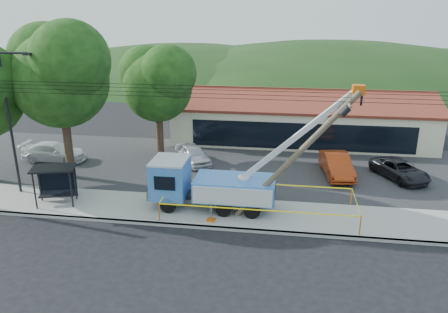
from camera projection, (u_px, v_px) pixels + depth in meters
name	position (u px, v px, depth m)	size (l,w,h in m)	color
ground	(224.00, 251.00, 21.56)	(120.00, 120.00, 0.00)	black
curb	(230.00, 229.00, 23.50)	(60.00, 0.25, 0.15)	#9E9C94
sidewalk	(234.00, 213.00, 25.28)	(60.00, 4.00, 0.15)	#9E9C94
parking_lot	(247.00, 167.00, 32.77)	(60.00, 12.00, 0.10)	#28282B
strip_mall	(301.00, 119.00, 39.09)	(22.50, 8.53, 4.67)	beige
streetlight	(12.00, 113.00, 26.42)	(2.13, 0.22, 9.00)	black
tree_west_near	(59.00, 70.00, 28.26)	(7.56, 6.72, 10.80)	#332316
tree_lot	(157.00, 80.00, 32.67)	(6.30, 5.60, 8.94)	#332316
hill_west	(185.00, 77.00, 75.10)	(78.40, 56.00, 28.00)	#163312
hill_center	(333.00, 80.00, 71.65)	(89.60, 64.00, 32.00)	#163312
utility_truck	(210.00, 183.00, 25.43)	(11.63, 3.89, 7.49)	black
leaning_pole	(301.00, 151.00, 23.19)	(6.41, 1.78, 7.45)	brown
bus_shelter	(55.00, 176.00, 25.98)	(2.74, 2.09, 2.35)	black
caution_tape	(259.00, 200.00, 24.99)	(10.84, 3.73, 1.08)	#DC5B0B
car_silver	(193.00, 164.00, 33.39)	(1.70, 4.22, 1.44)	silver
car_red	(335.00, 176.00, 30.99)	(1.67, 4.78, 1.58)	#A83410
car_white	(56.00, 162.00, 33.95)	(2.00, 4.92, 1.43)	white
car_dark	(398.00, 179.00, 30.45)	(2.12, 4.59, 1.28)	black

